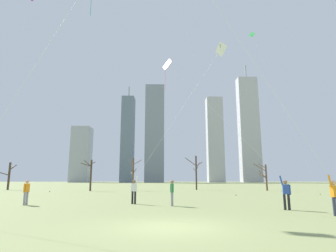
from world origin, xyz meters
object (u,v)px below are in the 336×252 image
(distant_kite_high_overhead_blue, at_px, (50,20))
(kite_flyer_foreground_right_red, at_px, (309,154))
(bare_tree_center, at_px, (133,173))
(bare_tree_left_of_center, at_px, (265,176))
(bare_tree_right_of_center, at_px, (91,173))
(bystander_strolling_midfield, at_px, (172,191))
(kite_flyer_far_back_pink, at_px, (256,161))
(kite_flyer_midfield_center_white, at_px, (143,175))
(distant_kite_drifting_left_green, at_px, (258,48))
(distant_kite_drifting_right_orange, at_px, (179,6))
(bystander_far_off_by_trees, at_px, (26,191))
(bare_tree_rightmost, at_px, (196,172))
(distant_kite_low_near_trees_purple, at_px, (29,8))
(bare_tree_far_right_edge, at_px, (9,175))

(distant_kite_high_overhead_blue, bearing_deg, kite_flyer_foreground_right_red, -45.42)
(bare_tree_center, bearing_deg, bare_tree_left_of_center, -0.29)
(bare_tree_center, distance_m, bare_tree_right_of_center, 6.21)
(kite_flyer_foreground_right_red, height_order, bystander_strolling_midfield, kite_flyer_foreground_right_red)
(kite_flyer_far_back_pink, height_order, bare_tree_left_of_center, kite_flyer_far_back_pink)
(bare_tree_right_of_center, height_order, bare_tree_left_of_center, bare_tree_right_of_center)
(distant_kite_high_overhead_blue, bearing_deg, kite_flyer_midfield_center_white, -48.87)
(kite_flyer_midfield_center_white, relative_size, distant_kite_drifting_left_green, 0.48)
(kite_flyer_foreground_right_red, height_order, distant_kite_drifting_right_orange, distant_kite_drifting_right_orange)
(distant_kite_drifting_right_orange, xyz_separation_m, bare_tree_center, (-6.09, 15.94, -17.27))
(bystander_far_off_by_trees, height_order, distant_kite_drifting_right_orange, distant_kite_drifting_right_orange)
(distant_kite_drifting_right_orange, relative_size, bare_tree_center, 4.96)
(kite_flyer_foreground_right_red, distance_m, bystander_strolling_midfield, 8.45)
(distant_kite_drifting_right_orange, xyz_separation_m, bare_tree_right_of_center, (-12.21, 14.87, -17.33))
(bare_tree_center, distance_m, bare_tree_rightmost, 10.49)
(bystander_strolling_midfield, relative_size, bare_tree_center, 0.33)
(distant_kite_drifting_right_orange, height_order, distant_kite_high_overhead_blue, distant_kite_high_overhead_blue)
(bystander_far_off_by_trees, bearing_deg, distant_kite_drifting_right_orange, 35.86)
(bare_tree_rightmost, bearing_deg, bystander_strolling_midfield, -99.85)
(bare_tree_left_of_center, bearing_deg, kite_flyer_far_back_pink, -110.83)
(distant_kite_drifting_right_orange, bearing_deg, bare_tree_right_of_center, 129.38)
(distant_kite_drifting_left_green, relative_size, distant_kite_low_near_trees_purple, 1.11)
(bystander_far_off_by_trees, bearing_deg, bare_tree_left_of_center, 43.79)
(bystander_far_off_by_trees, bearing_deg, distant_kite_drifting_left_green, 35.12)
(bystander_far_off_by_trees, height_order, bare_tree_right_of_center, bare_tree_right_of_center)
(distant_kite_low_near_trees_purple, xyz_separation_m, bare_tree_rightmost, (17.99, 22.46, -14.47))
(bystander_strolling_midfield, relative_size, bystander_far_off_by_trees, 1.00)
(kite_flyer_foreground_right_red, xyz_separation_m, bare_tree_rightmost, (-1.43, 33.24, 0.09))
(kite_flyer_far_back_pink, distance_m, bare_tree_rightmost, 29.60)
(kite_flyer_foreground_right_red, relative_size, distant_kite_drifting_right_orange, 0.65)
(bystander_far_off_by_trees, bearing_deg, distant_kite_low_near_trees_purple, 127.06)
(bystander_far_off_by_trees, bearing_deg, bare_tree_far_right_edge, 120.19)
(kite_flyer_midfield_center_white, relative_size, bare_tree_right_of_center, 2.26)
(kite_flyer_far_back_pink, relative_size, bare_tree_left_of_center, 2.66)
(kite_flyer_far_back_pink, relative_size, kite_flyer_foreground_right_red, 0.69)
(distant_kite_drifting_left_green, bearing_deg, distant_kite_low_near_trees_purple, -157.13)
(bare_tree_rightmost, bearing_deg, bare_tree_left_of_center, -19.24)
(distant_kite_drifting_left_green, relative_size, distant_kite_drifting_right_orange, 0.89)
(distant_kite_drifting_left_green, height_order, distant_kite_high_overhead_blue, distant_kite_high_overhead_blue)
(bystander_strolling_midfield, relative_size, bare_tree_rightmost, 0.29)
(kite_flyer_foreground_right_red, height_order, distant_kite_drifting_left_green, distant_kite_drifting_left_green)
(bystander_far_off_by_trees, bearing_deg, kite_flyer_foreground_right_red, -21.16)
(distant_kite_low_near_trees_purple, distance_m, bare_tree_rightmost, 32.21)
(kite_flyer_far_back_pink, height_order, bare_tree_right_of_center, kite_flyer_far_back_pink)
(bystander_strolling_midfield, distance_m, distant_kite_drifting_left_green, 26.90)
(kite_flyer_foreground_right_red, xyz_separation_m, distant_kite_low_near_trees_purple, (-19.42, 10.79, 14.56))
(kite_flyer_midfield_center_white, bearing_deg, distant_kite_drifting_right_orange, 68.34)
(kite_flyer_foreground_right_red, bearing_deg, bare_tree_left_of_center, 73.77)
(kite_flyer_foreground_right_red, relative_size, distant_kite_drifting_left_green, 0.73)
(bystander_far_off_by_trees, distance_m, distant_kite_low_near_trees_purple, 17.47)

